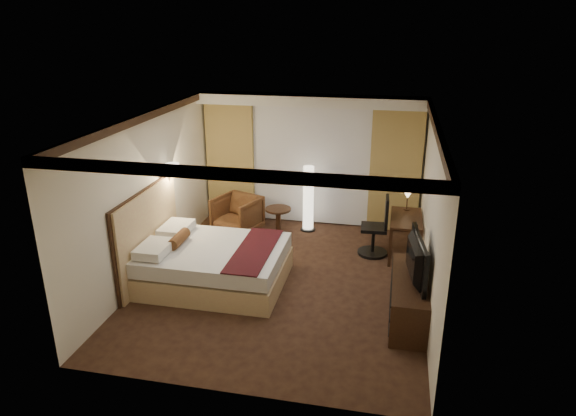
% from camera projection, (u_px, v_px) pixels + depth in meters
% --- Properties ---
extents(floor, '(4.50, 5.50, 0.01)m').
position_uv_depth(floor, '(283.00, 281.00, 8.48)').
color(floor, black).
rests_on(floor, ground).
extents(ceiling, '(4.50, 5.50, 0.01)m').
position_uv_depth(ceiling, '(282.00, 119.00, 7.54)').
color(ceiling, white).
rests_on(ceiling, back_wall).
extents(back_wall, '(4.50, 0.02, 2.70)m').
position_uv_depth(back_wall, '(312.00, 160.00, 10.53)').
color(back_wall, silver).
rests_on(back_wall, floor).
extents(left_wall, '(0.02, 5.50, 2.70)m').
position_uv_depth(left_wall, '(150.00, 195.00, 8.45)').
color(left_wall, silver).
rests_on(left_wall, floor).
extents(right_wall, '(0.02, 5.50, 2.70)m').
position_uv_depth(right_wall, '(431.00, 215.00, 7.58)').
color(right_wall, silver).
rests_on(right_wall, floor).
extents(crown_molding, '(4.50, 5.50, 0.12)m').
position_uv_depth(crown_molding, '(282.00, 123.00, 7.56)').
color(crown_molding, black).
rests_on(crown_molding, ceiling).
extents(soffit, '(4.50, 0.50, 0.20)m').
position_uv_depth(soffit, '(310.00, 100.00, 9.87)').
color(soffit, white).
rests_on(soffit, ceiling).
extents(curtain_sheer, '(2.48, 0.04, 2.45)m').
position_uv_depth(curtain_sheer, '(311.00, 166.00, 10.50)').
color(curtain_sheer, silver).
rests_on(curtain_sheer, back_wall).
extents(curtain_left_drape, '(1.00, 0.14, 2.45)m').
position_uv_depth(curtain_left_drape, '(231.00, 162.00, 10.77)').
color(curtain_left_drape, tan).
rests_on(curtain_left_drape, back_wall).
extents(curtain_right_drape, '(1.00, 0.14, 2.45)m').
position_uv_depth(curtain_right_drape, '(395.00, 171.00, 10.11)').
color(curtain_right_drape, tan).
rests_on(curtain_right_drape, back_wall).
extents(wall_sconce, '(0.24, 0.24, 0.24)m').
position_uv_depth(wall_sconce, '(173.00, 170.00, 8.88)').
color(wall_sconce, white).
rests_on(wall_sconce, left_wall).
extents(bed, '(2.23, 1.74, 0.65)m').
position_uv_depth(bed, '(215.00, 264.00, 8.34)').
color(bed, white).
rests_on(bed, floor).
extents(headboard, '(0.12, 2.04, 1.50)m').
position_uv_depth(headboard, '(149.00, 235.00, 8.41)').
color(headboard, tan).
rests_on(headboard, floor).
extents(armchair, '(1.02, 0.99, 0.83)m').
position_uv_depth(armchair, '(237.00, 213.00, 10.30)').
color(armchair, '#532919').
rests_on(armchair, floor).
extents(side_table, '(0.51, 0.51, 0.56)m').
position_uv_depth(side_table, '(278.00, 222.00, 10.22)').
color(side_table, black).
rests_on(side_table, floor).
extents(floor_lamp, '(0.29, 0.29, 1.36)m').
position_uv_depth(floor_lamp, '(308.00, 199.00, 10.31)').
color(floor_lamp, white).
rests_on(floor_lamp, floor).
extents(desk, '(0.55, 1.10, 0.75)m').
position_uv_depth(desk, '(405.00, 237.00, 9.28)').
color(desk, black).
rests_on(desk, floor).
extents(desk_lamp, '(0.18, 0.18, 0.34)m').
position_uv_depth(desk_lamp, '(407.00, 201.00, 9.46)').
color(desk_lamp, '#FFD899').
rests_on(desk_lamp, desk).
extents(office_chair, '(0.57, 0.57, 1.12)m').
position_uv_depth(office_chair, '(374.00, 226.00, 9.28)').
color(office_chair, black).
rests_on(office_chair, floor).
extents(dresser, '(0.50, 1.63, 0.63)m').
position_uv_depth(dresser, '(409.00, 298.00, 7.35)').
color(dresser, black).
rests_on(dresser, floor).
extents(television, '(0.81, 1.24, 0.15)m').
position_uv_depth(television, '(410.00, 257.00, 7.13)').
color(television, black).
rests_on(television, dresser).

